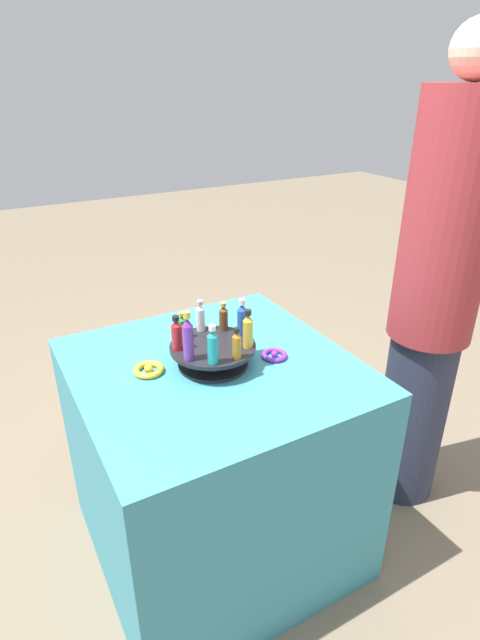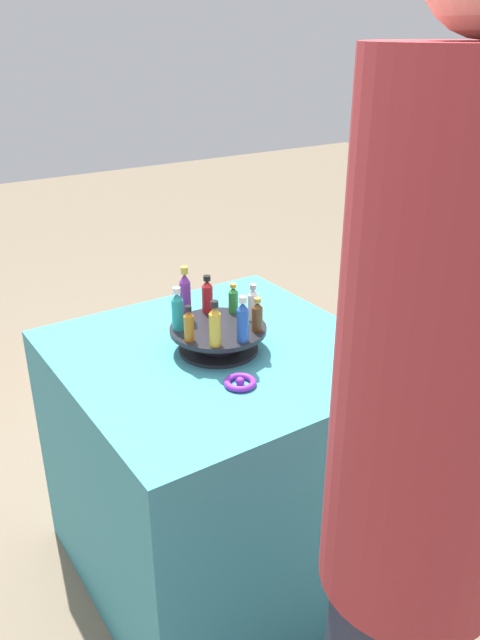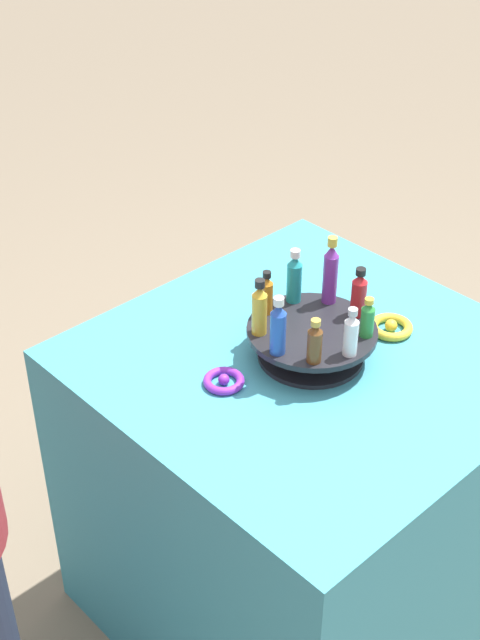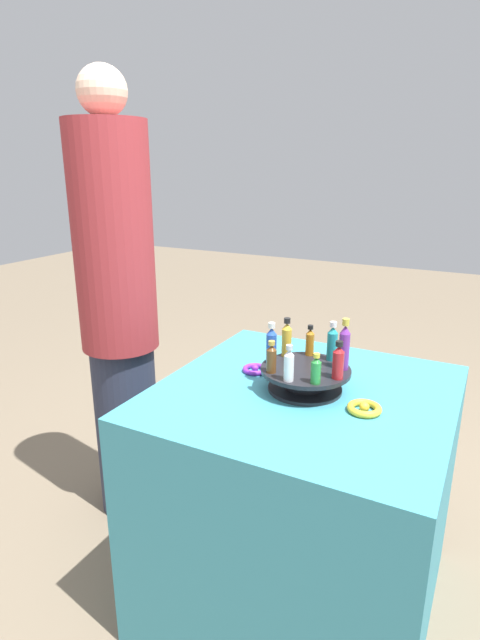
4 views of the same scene
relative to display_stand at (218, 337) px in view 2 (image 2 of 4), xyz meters
name	(u,v)px [view 2 (image 2 of 4)]	position (x,y,z in m)	size (l,w,h in m)	color
ground_plane	(222,557)	(0.00, 0.00, -0.81)	(12.00, 12.00, 0.00)	#756651
party_table	(220,462)	(0.00, 0.00, -0.42)	(0.84, 0.84, 0.77)	teal
display_stand	(218,337)	(0.00, 0.00, 0.00)	(0.26, 0.26, 0.07)	black
bottle_blue	(243,321)	(-0.11, -0.01, 0.09)	(0.03, 0.03, 0.13)	#234CAD
bottle_brown	(257,316)	(-0.08, -0.08, 0.07)	(0.03, 0.03, 0.09)	brown
bottle_clear	(253,303)	(-0.01, -0.11, 0.08)	(0.03, 0.03, 0.10)	silver
bottle_green	(233,299)	(0.06, -0.09, 0.07)	(0.03, 0.03, 0.09)	#288438
bottle_red	(207,295)	(0.10, -0.03, 0.08)	(0.03, 0.03, 0.11)	#B21E23
bottle_purple	(185,295)	(0.10, 0.04, 0.10)	(0.03, 0.03, 0.15)	#702D93
bottle_teal	(178,311)	(0.05, 0.10, 0.09)	(0.03, 0.03, 0.12)	teal
bottle_amber	(189,325)	(-0.03, 0.10, 0.08)	(0.03, 0.03, 0.10)	#AD6B19
bottle_gold	(215,325)	(-0.09, 0.06, 0.09)	(0.03, 0.03, 0.12)	gold
ribbon_bow_purple	(240,382)	(-0.19, 0.05, -0.03)	(0.08, 0.08, 0.02)	purple
ribbon_bow_gold	(201,318)	(0.19, -0.05, -0.03)	(0.09, 0.09, 0.03)	gold
person_figure	(416,507)	(-0.81, 0.13, 0.07)	(0.29, 0.29, 1.73)	#282D42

